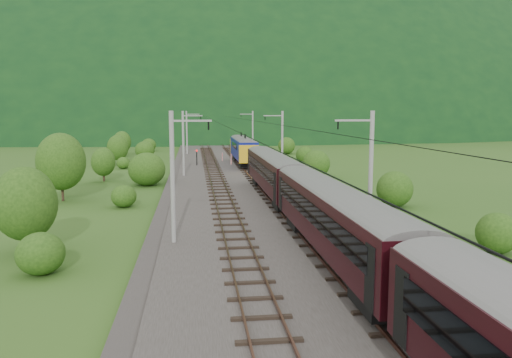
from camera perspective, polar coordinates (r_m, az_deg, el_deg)
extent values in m
plane|color=#2B5119|center=(31.66, 2.04, -7.38)|extent=(600.00, 600.00, 0.00)
cube|color=#38332D|center=(41.27, -0.16, -3.58)|extent=(14.00, 220.00, 0.30)
cube|color=#553024|center=(40.96, -4.50, -3.20)|extent=(0.08, 220.00, 0.15)
cube|color=#553024|center=(41.04, -2.50, -3.16)|extent=(0.08, 220.00, 0.15)
cube|color=black|center=(41.02, -3.50, -3.37)|extent=(2.40, 220.00, 0.12)
cube|color=#553024|center=(41.44, 2.15, -3.05)|extent=(0.08, 220.00, 0.15)
cube|color=#553024|center=(41.69, 4.10, -3.00)|extent=(0.08, 220.00, 0.15)
cube|color=black|center=(41.59, 3.13, -3.21)|extent=(2.40, 220.00, 0.12)
cylinder|color=gray|center=(30.46, -9.51, 0.17)|extent=(0.28, 0.28, 8.00)
cube|color=gray|center=(30.18, -7.37, 6.62)|extent=(2.40, 0.12, 0.12)
cylinder|color=black|center=(30.20, -5.45, 6.08)|extent=(0.10, 0.10, 0.50)
cylinder|color=gray|center=(62.31, -8.31, 4.04)|extent=(0.28, 0.28, 8.00)
cube|color=gray|center=(62.17, -7.26, 7.18)|extent=(2.40, 0.12, 0.12)
cylinder|color=black|center=(62.18, -6.32, 6.92)|extent=(0.10, 0.10, 0.50)
cylinder|color=gray|center=(94.27, -7.92, 5.28)|extent=(0.28, 0.28, 8.00)
cube|color=gray|center=(94.17, -7.22, 7.36)|extent=(2.40, 0.12, 0.12)
cylinder|color=black|center=(94.18, -6.61, 7.19)|extent=(0.10, 0.10, 0.50)
cylinder|color=gray|center=(126.24, -7.73, 5.90)|extent=(0.28, 0.28, 8.00)
cube|color=gray|center=(126.17, -7.20, 7.45)|extent=(2.40, 0.12, 0.12)
cylinder|color=black|center=(126.18, -6.74, 7.33)|extent=(0.10, 0.10, 0.50)
cylinder|color=gray|center=(158.23, -7.61, 6.27)|extent=(0.28, 0.28, 8.00)
cube|color=gray|center=(158.17, -7.19, 7.51)|extent=(2.40, 0.12, 0.12)
cylinder|color=black|center=(158.18, -6.83, 7.40)|extent=(0.10, 0.10, 0.50)
cylinder|color=gray|center=(32.39, 12.97, 0.52)|extent=(0.28, 0.28, 8.00)
cube|color=gray|center=(31.75, 11.11, 6.59)|extent=(2.40, 0.12, 0.12)
cylinder|color=black|center=(31.46, 9.36, 6.08)|extent=(0.10, 0.10, 0.50)
cylinder|color=gray|center=(63.28, 3.02, 4.16)|extent=(0.28, 0.28, 8.00)
cube|color=gray|center=(62.95, 1.96, 7.25)|extent=(2.40, 0.12, 0.12)
cylinder|color=black|center=(62.81, 1.05, 6.98)|extent=(0.10, 0.10, 0.50)
cylinder|color=gray|center=(94.90, -0.38, 5.37)|extent=(0.28, 0.28, 8.00)
cube|color=gray|center=(94.69, -1.11, 7.43)|extent=(2.40, 0.12, 0.12)
cylinder|color=black|center=(94.59, -1.72, 7.24)|extent=(0.10, 0.10, 0.50)
cylinder|color=gray|center=(126.72, -2.08, 5.97)|extent=(0.28, 0.28, 8.00)
cube|color=gray|center=(126.56, -2.63, 7.51)|extent=(2.40, 0.12, 0.12)
cylinder|color=black|center=(126.49, -3.09, 7.37)|extent=(0.10, 0.10, 0.50)
cylinder|color=gray|center=(158.61, -3.10, 6.33)|extent=(0.28, 0.28, 8.00)
cube|color=gray|center=(158.48, -3.54, 7.55)|extent=(2.40, 0.12, 0.12)
cylinder|color=black|center=(158.42, -3.91, 7.44)|extent=(0.10, 0.10, 0.50)
cylinder|color=black|center=(40.27, -3.58, 6.09)|extent=(0.03, 198.00, 0.03)
cylinder|color=black|center=(40.84, 3.20, 6.11)|extent=(0.03, 198.00, 0.03)
ellipsoid|color=black|center=(290.33, -6.16, 6.10)|extent=(504.00, 360.00, 244.00)
ellipsoid|color=black|center=(349.76, -26.44, 5.61)|extent=(336.00, 280.00, 132.00)
cube|color=black|center=(26.58, 8.99, -4.35)|extent=(2.62, 19.87, 2.71)
cylinder|color=slate|center=(26.36, 9.05, -1.75)|extent=(2.62, 19.77, 2.62)
cube|color=black|center=(26.18, 6.20, -3.75)|extent=(0.05, 17.49, 1.04)
cube|color=black|center=(26.91, 11.73, -3.56)|extent=(0.05, 17.49, 1.04)
cube|color=black|center=(20.75, 14.33, -13.07)|extent=(1.99, 2.89, 0.81)
cube|color=black|center=(33.54, 5.64, -4.83)|extent=(1.99, 2.89, 0.81)
cube|color=black|center=(46.41, 1.99, 0.92)|extent=(2.62, 19.87, 2.71)
cylinder|color=slate|center=(46.28, 1.99, 2.42)|extent=(2.62, 19.77, 2.62)
cube|color=black|center=(46.18, 0.36, 1.30)|extent=(0.05, 17.49, 1.04)
cube|color=black|center=(46.60, 3.60, 1.34)|extent=(0.05, 17.49, 1.04)
cube|color=black|center=(39.90, 3.55, -2.78)|extent=(1.99, 2.89, 0.81)
cube|color=black|center=(53.46, 0.80, -0.07)|extent=(1.99, 2.89, 0.81)
cube|color=navy|center=(74.73, -1.48, 3.52)|extent=(2.62, 16.26, 2.71)
cylinder|color=slate|center=(74.65, -1.49, 4.46)|extent=(2.62, 16.18, 2.62)
cube|color=black|center=(74.59, -2.50, 3.76)|extent=(0.05, 14.31, 1.04)
cube|color=black|center=(74.85, -0.47, 3.78)|extent=(0.05, 14.31, 1.04)
cube|color=black|center=(69.25, -1.02, 1.72)|extent=(1.99, 2.89, 0.81)
cube|color=black|center=(80.53, -1.87, 2.57)|extent=(1.99, 2.89, 0.81)
cube|color=gold|center=(82.62, -2.02, 3.80)|extent=(2.67, 0.50, 2.44)
cube|color=gold|center=(66.89, -0.82, 2.87)|extent=(2.67, 0.50, 2.44)
cube|color=black|center=(77.60, -1.70, 5.05)|extent=(0.08, 1.60, 0.81)
cylinder|color=red|center=(80.46, -3.87, 2.54)|extent=(0.14, 0.14, 1.32)
cylinder|color=red|center=(75.08, -2.86, 2.28)|extent=(0.17, 0.17, 1.59)
cylinder|color=black|center=(74.40, -6.78, 2.38)|extent=(0.15, 0.15, 2.11)
sphere|color=red|center=(74.31, -6.80, 3.23)|extent=(0.25, 0.25, 0.25)
ellipsoid|color=#204412|center=(27.83, -23.42, -7.83)|extent=(2.43, 2.43, 2.19)
ellipsoid|color=#204412|center=(44.54, -14.87, -1.91)|extent=(2.18, 2.18, 1.96)
ellipsoid|color=#204412|center=(56.78, -12.38, 1.11)|extent=(4.13, 4.13, 3.72)
ellipsoid|color=#204412|center=(74.30, -14.92, 1.79)|extent=(1.92, 1.92, 1.73)
ellipsoid|color=#204412|center=(89.60, -12.60, 3.26)|extent=(3.37, 3.37, 3.03)
ellipsoid|color=#204412|center=(105.11, -12.16, 3.82)|extent=(2.97, 2.97, 2.67)
ellipsoid|color=#204412|center=(121.16, -12.13, 4.11)|extent=(1.98, 1.98, 1.78)
cylinder|color=black|center=(31.93, -24.74, -5.39)|extent=(0.24, 0.24, 2.80)
ellipsoid|color=#204412|center=(31.62, -24.91, -2.56)|extent=(3.60, 3.60, 4.32)
cylinder|color=black|center=(49.41, -21.28, -0.39)|extent=(0.24, 0.24, 3.43)
ellipsoid|color=#204412|center=(49.19, -21.39, 1.87)|extent=(4.41, 4.41, 5.29)
cylinder|color=black|center=(61.66, -17.02, 0.74)|extent=(0.24, 0.24, 2.18)
ellipsoid|color=#204412|center=(61.53, -17.06, 1.89)|extent=(2.80, 2.80, 3.37)
cylinder|color=black|center=(79.53, -15.49, 2.43)|extent=(0.24, 0.24, 2.53)
ellipsoid|color=#204412|center=(79.41, -15.53, 3.47)|extent=(3.25, 3.25, 3.90)
cylinder|color=black|center=(94.34, -15.03, 3.25)|extent=(0.24, 0.24, 2.53)
ellipsoid|color=#204412|center=(94.25, -15.06, 4.12)|extent=(3.25, 3.25, 3.90)
ellipsoid|color=#204412|center=(32.50, 25.86, -5.78)|extent=(2.43, 2.43, 2.19)
ellipsoid|color=#204412|center=(44.91, 15.57, -1.30)|extent=(3.14, 3.14, 2.83)
ellipsoid|color=#204412|center=(63.09, 6.91, 1.61)|extent=(3.46, 3.46, 3.11)
ellipsoid|color=#204412|center=(78.77, 5.60, 2.63)|extent=(2.81, 2.81, 2.53)
ellipsoid|color=#204412|center=(96.85, 3.51, 3.73)|extent=(3.27, 3.27, 2.94)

